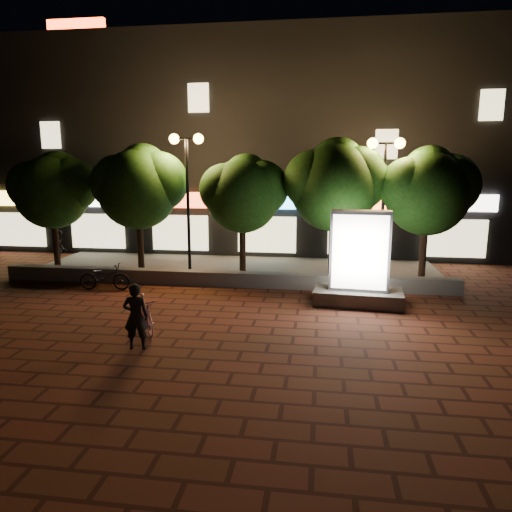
% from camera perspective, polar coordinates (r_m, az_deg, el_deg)
% --- Properties ---
extents(ground, '(80.00, 80.00, 0.00)m').
position_cam_1_polar(ground, '(12.61, -8.04, -8.21)').
color(ground, '#53241A').
rests_on(ground, ground).
extents(retaining_wall, '(16.00, 0.45, 0.50)m').
position_cam_1_polar(retaining_wall, '(16.26, -4.20, -2.79)').
color(retaining_wall, slate).
rests_on(retaining_wall, ground).
extents(sidewalk, '(16.00, 5.00, 0.08)m').
position_cam_1_polar(sidewalk, '(18.69, -2.59, -1.60)').
color(sidewalk, slate).
rests_on(sidewalk, ground).
extents(building_block, '(28.00, 8.12, 11.30)m').
position_cam_1_polar(building_block, '(24.66, 0.12, 13.08)').
color(building_block, black).
rests_on(building_block, ground).
extents(tree_far_left, '(3.36, 2.80, 4.63)m').
position_cam_1_polar(tree_far_left, '(19.80, -23.64, 7.71)').
color(tree_far_left, black).
rests_on(tree_far_left, sidewalk).
extents(tree_left, '(3.60, 3.00, 4.89)m').
position_cam_1_polar(tree_left, '(18.22, -14.13, 8.57)').
color(tree_left, black).
rests_on(tree_left, sidewalk).
extents(tree_mid, '(3.24, 2.70, 4.50)m').
position_cam_1_polar(tree_mid, '(17.15, -1.49, 7.99)').
color(tree_mid, black).
rests_on(tree_mid, sidewalk).
extents(tree_right, '(3.72, 3.10, 5.07)m').
position_cam_1_polar(tree_right, '(16.90, 9.76, 8.98)').
color(tree_right, black).
rests_on(tree_right, sidewalk).
extents(tree_far_right, '(3.48, 2.90, 4.76)m').
position_cam_1_polar(tree_far_right, '(17.30, 20.48, 7.83)').
color(tree_far_right, black).
rests_on(tree_far_right, sidewalk).
extents(street_lamp_left, '(1.26, 0.36, 5.18)m').
position_cam_1_polar(street_lamp_left, '(17.32, -8.48, 10.59)').
color(street_lamp_left, black).
rests_on(street_lamp_left, sidewalk).
extents(street_lamp_right, '(1.26, 0.36, 4.98)m').
position_cam_1_polar(street_lamp_right, '(16.76, 15.53, 9.84)').
color(street_lamp_right, black).
rests_on(street_lamp_right, sidewalk).
extents(ad_kiosk, '(2.74, 1.54, 2.85)m').
position_cam_1_polar(ad_kiosk, '(14.25, 12.56, -1.31)').
color(ad_kiosk, slate).
rests_on(ad_kiosk, ground).
extents(scooter_pink, '(1.23, 1.53, 0.93)m').
position_cam_1_polar(scooter_pink, '(12.08, -13.46, -6.96)').
color(scooter_pink, '#C9869D').
rests_on(scooter_pink, ground).
extents(rider, '(0.63, 0.47, 1.55)m').
position_cam_1_polar(rider, '(10.95, -14.57, -7.19)').
color(rider, black).
rests_on(rider, ground).
extents(scooter_parked, '(1.77, 0.74, 0.91)m').
position_cam_1_polar(scooter_parked, '(16.45, -18.12, -2.43)').
color(scooter_parked, black).
rests_on(scooter_parked, ground).
extents(pedestrian, '(0.82, 0.90, 1.51)m').
position_cam_1_polar(pedestrian, '(20.25, -22.93, 0.81)').
color(pedestrian, black).
rests_on(pedestrian, sidewalk).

